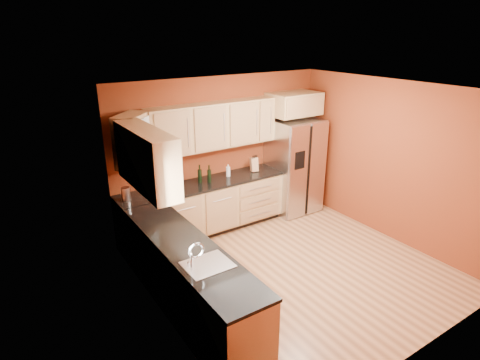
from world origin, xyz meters
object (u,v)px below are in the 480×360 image
object	(u,v)px
wine_bottle_a	(209,174)
refrigerator	(294,166)
canister_left	(126,194)
soap_dispenser	(228,170)
knife_block	(254,164)

from	to	relation	value
wine_bottle_a	refrigerator	bearing A→B (deg)	-1.69
refrigerator	canister_left	xyz separation A→B (m)	(-3.20, 0.07, 0.13)
refrigerator	soap_dispenser	world-z (taller)	refrigerator
wine_bottle_a	soap_dispenser	size ratio (longest dim) A/B	1.41
wine_bottle_a	soap_dispenser	world-z (taller)	wine_bottle_a
canister_left	knife_block	xyz separation A→B (m)	(2.36, 0.04, 0.02)
canister_left	wine_bottle_a	xyz separation A→B (m)	(1.41, -0.01, 0.04)
refrigerator	soap_dispenser	xyz separation A→B (m)	(-1.38, 0.12, 0.14)
wine_bottle_a	soap_dispenser	bearing A→B (deg)	9.83
wine_bottle_a	knife_block	size ratio (longest dim) A/B	1.22
canister_left	soap_dispenser	distance (m)	1.82
refrigerator	wine_bottle_a	distance (m)	1.80
canister_left	knife_block	bearing A→B (deg)	0.94
knife_block	soap_dispenser	bearing A→B (deg)	-168.02
wine_bottle_a	soap_dispenser	xyz separation A→B (m)	(0.41, 0.07, -0.04)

